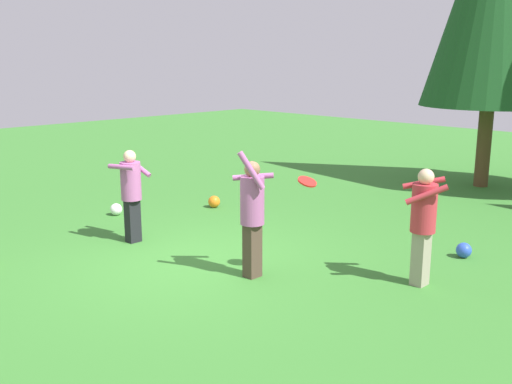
{
  "coord_description": "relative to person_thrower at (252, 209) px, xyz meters",
  "views": [
    {
      "loc": [
        6.7,
        -5.34,
        3.05
      ],
      "look_at": [
        0.48,
        0.85,
        1.05
      ],
      "focal_mm": 41.04,
      "sensor_mm": 36.0,
      "label": 1
    }
  ],
  "objects": [
    {
      "name": "ball_blue",
      "position": [
        1.76,
        2.93,
        -0.88
      ],
      "size": [
        0.24,
        0.24,
        0.24
      ],
      "primitive_type": "sphere",
      "color": "blue",
      "rests_on": "ground_plane"
    },
    {
      "name": "ball_orange",
      "position": [
        -3.42,
        2.24,
        -0.88
      ],
      "size": [
        0.25,
        0.25,
        0.25
      ],
      "primitive_type": "sphere",
      "color": "orange",
      "rests_on": "ground_plane"
    },
    {
      "name": "ground_plane",
      "position": [
        -1.05,
        -0.21,
        -1.0
      ],
      "size": [
        40.0,
        40.0,
        0.0
      ],
      "primitive_type": "plane",
      "color": "#387A2D"
    },
    {
      "name": "person_bystander",
      "position": [
        -2.61,
        -0.29,
        -0.07
      ],
      "size": [
        0.63,
        0.6,
        1.58
      ],
      "rotation": [
        0.0,
        0.0,
        0.24
      ],
      "color": "black",
      "rests_on": "ground_plane"
    },
    {
      "name": "person_thrower",
      "position": [
        0.0,
        0.0,
        0.0
      ],
      "size": [
        0.68,
        0.68,
        1.85
      ],
      "rotation": [
        0.0,
        0.0,
        0.73
      ],
      "color": "#4C382D",
      "rests_on": "ground_plane"
    },
    {
      "name": "person_catcher",
      "position": [
        1.85,
        1.42,
        -0.04
      ],
      "size": [
        0.73,
        0.71,
        1.63
      ],
      "rotation": [
        0.0,
        0.0,
        -2.52
      ],
      "color": "gray",
      "rests_on": "ground_plane"
    },
    {
      "name": "frisbee",
      "position": [
        0.57,
        0.5,
        0.4
      ],
      "size": [
        0.27,
        0.28,
        0.13
      ],
      "color": "red"
    },
    {
      "name": "ball_white",
      "position": [
        -4.33,
        0.44,
        -0.88
      ],
      "size": [
        0.24,
        0.24,
        0.24
      ],
      "primitive_type": "sphere",
      "color": "white",
      "rests_on": "ground_plane"
    }
  ]
}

